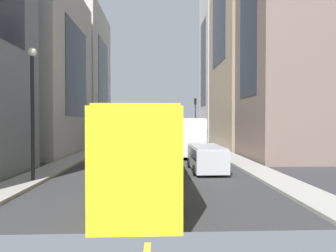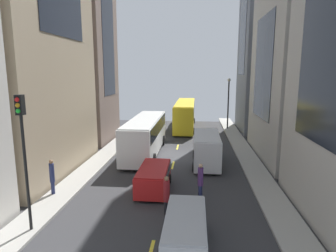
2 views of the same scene
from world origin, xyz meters
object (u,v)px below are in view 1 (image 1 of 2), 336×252
object	(u,v)px
pedestrian_crossing_near	(206,134)
traffic_light_near_corner	(195,112)
car_red_0	(162,138)
car_silver_2	(147,135)
car_silver_1	(206,156)
pedestrian_crossing_mid	(154,135)
streetcar_yellow	(146,142)
delivery_van_white	(130,136)
city_bus_white	(184,133)
pedestrian_waiting_curb	(140,136)

from	to	relation	value
pedestrian_crossing_near	traffic_light_near_corner	xyz separation A→B (m)	(0.95, -4.10, 3.24)
car_red_0	car_silver_2	bearing A→B (deg)	-70.23
car_silver_1	pedestrian_crossing_mid	size ratio (longest dim) A/B	2.02
streetcar_yellow	traffic_light_near_corner	distance (m)	28.37
pedestrian_crossing_mid	streetcar_yellow	bearing A→B (deg)	-178.14
delivery_van_white	pedestrian_crossing_near	world-z (taller)	delivery_van_white
delivery_van_white	pedestrian_crossing_near	distance (m)	12.03
pedestrian_crossing_near	car_red_0	bearing A→B (deg)	-169.23
car_silver_1	car_red_0	bearing A→B (deg)	-82.39
car_silver_1	pedestrian_crossing_mid	bearing A→B (deg)	-80.48
delivery_van_white	car_silver_2	distance (m)	12.14
car_silver_1	traffic_light_near_corner	distance (m)	24.45
streetcar_yellow	pedestrian_crossing_near	distance (m)	24.56
city_bus_white	car_silver_2	bearing A→B (deg)	-73.91
car_silver_1	streetcar_yellow	bearing A→B (deg)	44.28
car_silver_1	car_silver_2	distance (m)	25.25
car_silver_2	pedestrian_crossing_mid	size ratio (longest dim) A/B	2.04
car_red_0	car_silver_1	world-z (taller)	car_silver_1
pedestrian_waiting_curb	car_silver_1	bearing A→B (deg)	-135.67
car_silver_1	pedestrian_crossing_near	xyz separation A→B (m)	(-3.61, -19.93, 0.40)
delivery_van_white	car_red_0	bearing A→B (deg)	-122.23
city_bus_white	pedestrian_waiting_curb	distance (m)	10.83
streetcar_yellow	pedestrian_crossing_near	size ratio (longest dim) A/B	5.88
pedestrian_crossing_near	streetcar_yellow	bearing A→B (deg)	-110.39
car_red_0	car_silver_2	size ratio (longest dim) A/B	0.95
car_silver_2	traffic_light_near_corner	xyz separation A→B (m)	(-7.41, 0.76, 3.63)
pedestrian_waiting_curb	traffic_light_near_corner	bearing A→B (deg)	-31.75
delivery_van_white	car_silver_1	size ratio (longest dim) A/B	1.29
streetcar_yellow	traffic_light_near_corner	bearing A→B (deg)	-102.82
pedestrian_crossing_mid	car_silver_2	bearing A→B (deg)	21.42
pedestrian_crossing_near	traffic_light_near_corner	bearing A→B (deg)	99.79
car_red_0	pedestrian_crossing_mid	xyz separation A→B (m)	(1.17, -3.22, 0.24)
delivery_van_white	car_red_0	size ratio (longest dim) A/B	1.35
car_red_0	city_bus_white	bearing A→B (deg)	103.25
city_bus_white	car_red_0	world-z (taller)	city_bus_white
pedestrian_waiting_curb	pedestrian_crossing_near	world-z (taller)	pedestrian_crossing_near
car_red_0	car_silver_1	bearing A→B (deg)	97.61
pedestrian_waiting_curb	car_red_0	bearing A→B (deg)	-80.00
delivery_van_white	traffic_light_near_corner	world-z (taller)	traffic_light_near_corner
pedestrian_crossing_mid	city_bus_white	bearing A→B (deg)	-163.03
city_bus_white	pedestrian_crossing_near	distance (m)	10.87
car_silver_2	pedestrian_crossing_near	bearing A→B (deg)	149.79
streetcar_yellow	pedestrian_crossing_mid	size ratio (longest dim) A/B	5.95
car_silver_1	city_bus_white	bearing A→B (deg)	-87.42
delivery_van_white	pedestrian_waiting_curb	world-z (taller)	delivery_van_white
streetcar_yellow	car_silver_2	distance (m)	28.37
car_red_0	pedestrian_crossing_mid	distance (m)	3.43
streetcar_yellow	pedestrian_crossing_near	world-z (taller)	streetcar_yellow
city_bus_white	car_silver_1	xyz separation A→B (m)	(-0.44, 9.86, -1.07)
delivery_van_white	car_silver_1	bearing A→B (deg)	115.37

